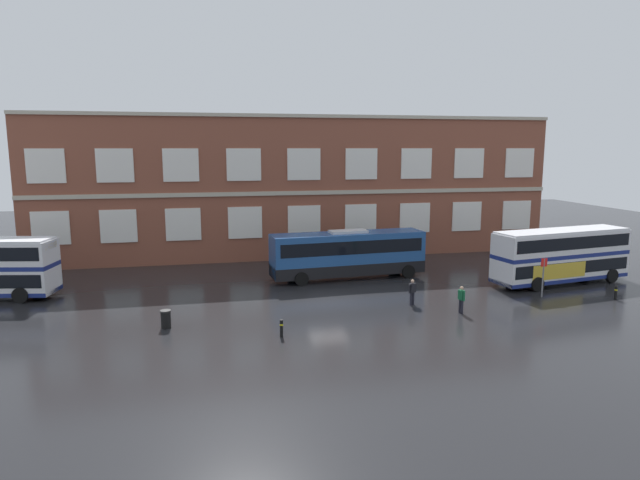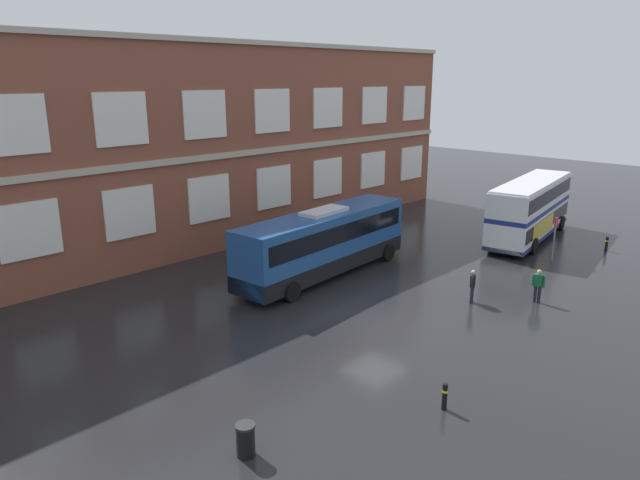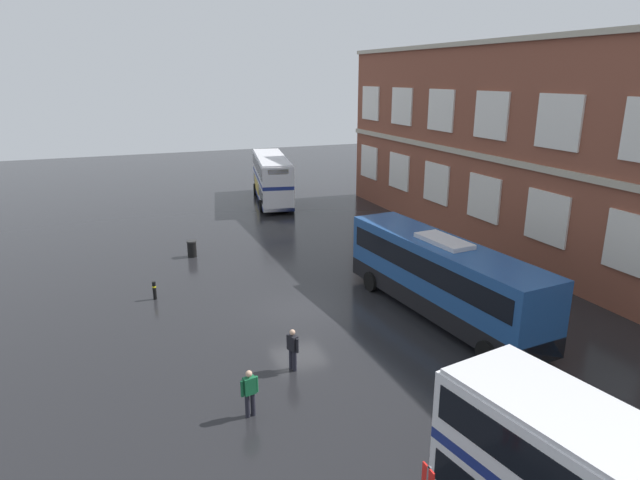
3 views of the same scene
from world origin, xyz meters
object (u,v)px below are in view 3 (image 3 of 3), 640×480
(touring_coach, at_px, (441,278))
(station_litter_bin, at_px, (192,249))
(double_decker_near, at_px, (272,178))
(second_passenger, at_px, (293,348))
(safety_bollard_east, at_px, (154,290))
(waiting_passenger, at_px, (250,391))

(touring_coach, xyz_separation_m, station_litter_bin, (-13.19, -9.45, -1.39))
(double_decker_near, relative_size, second_passenger, 6.64)
(touring_coach, relative_size, station_litter_bin, 11.81)
(station_litter_bin, bearing_deg, safety_bollard_east, -24.87)
(safety_bollard_east, bearing_deg, station_litter_bin, 155.13)
(double_decker_near, distance_m, safety_bollard_east, 22.89)
(double_decker_near, height_order, waiting_passenger, double_decker_near)
(double_decker_near, xyz_separation_m, waiting_passenger, (30.79, -10.19, -1.22))
(double_decker_near, xyz_separation_m, second_passenger, (28.49, -7.89, -1.22))
(station_litter_bin, bearing_deg, double_decker_near, 144.83)
(touring_coach, bearing_deg, waiting_passenger, -66.82)
(safety_bollard_east, bearing_deg, waiting_passenger, 9.67)
(touring_coach, bearing_deg, safety_bollard_east, -119.66)
(double_decker_near, bearing_deg, second_passenger, -15.49)
(double_decker_near, xyz_separation_m, touring_coach, (26.35, 0.17, -0.24))
(double_decker_near, bearing_deg, station_litter_bin, -35.17)
(waiting_passenger, height_order, station_litter_bin, waiting_passenger)
(double_decker_near, distance_m, station_litter_bin, 16.18)
(double_decker_near, bearing_deg, waiting_passenger, -18.31)
(waiting_passenger, height_order, safety_bollard_east, waiting_passenger)
(second_passenger, height_order, station_litter_bin, second_passenger)
(waiting_passenger, bearing_deg, safety_bollard_east, -170.33)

